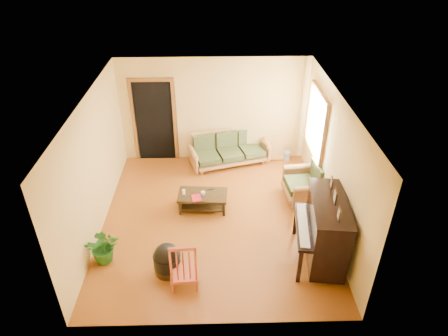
{
  "coord_description": "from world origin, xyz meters",
  "views": [
    {
      "loc": [
        0.03,
        -6.38,
        5.24
      ],
      "look_at": [
        0.19,
        0.2,
        1.1
      ],
      "focal_mm": 32.0,
      "sensor_mm": 36.0,
      "label": 1
    }
  ],
  "objects_px": {
    "footstool": "(167,262)",
    "potted_plant": "(104,246)",
    "coffee_table": "(203,201)",
    "ceramic_crock": "(287,156)",
    "piano": "(326,231)",
    "red_chair": "(184,262)",
    "sofa": "(230,149)",
    "armchair": "(303,181)"
  },
  "relations": [
    {
      "from": "coffee_table",
      "to": "ceramic_crock",
      "type": "height_order",
      "value": "coffee_table"
    },
    {
      "from": "ceramic_crock",
      "to": "sofa",
      "type": "bearing_deg",
      "value": -173.56
    },
    {
      "from": "red_chair",
      "to": "ceramic_crock",
      "type": "distance_m",
      "value": 4.65
    },
    {
      "from": "sofa",
      "to": "piano",
      "type": "relative_size",
      "value": 1.35
    },
    {
      "from": "footstool",
      "to": "ceramic_crock",
      "type": "height_order",
      "value": "footstool"
    },
    {
      "from": "coffee_table",
      "to": "footstool",
      "type": "relative_size",
      "value": 2.17
    },
    {
      "from": "footstool",
      "to": "potted_plant",
      "type": "height_order",
      "value": "potted_plant"
    },
    {
      "from": "coffee_table",
      "to": "potted_plant",
      "type": "distance_m",
      "value": 2.26
    },
    {
      "from": "footstool",
      "to": "potted_plant",
      "type": "bearing_deg",
      "value": 164.81
    },
    {
      "from": "footstool",
      "to": "coffee_table",
      "type": "bearing_deg",
      "value": 72.05
    },
    {
      "from": "armchair",
      "to": "potted_plant",
      "type": "distance_m",
      "value": 4.27
    },
    {
      "from": "coffee_table",
      "to": "red_chair",
      "type": "relative_size",
      "value": 1.04
    },
    {
      "from": "armchair",
      "to": "red_chair",
      "type": "distance_m",
      "value": 3.38
    },
    {
      "from": "sofa",
      "to": "armchair",
      "type": "bearing_deg",
      "value": -60.34
    },
    {
      "from": "footstool",
      "to": "red_chair",
      "type": "relative_size",
      "value": 0.48
    },
    {
      "from": "sofa",
      "to": "piano",
      "type": "bearing_deg",
      "value": -81.16
    },
    {
      "from": "coffee_table",
      "to": "red_chair",
      "type": "height_order",
      "value": "red_chair"
    },
    {
      "from": "potted_plant",
      "to": "armchair",
      "type": "bearing_deg",
      "value": 24.76
    },
    {
      "from": "piano",
      "to": "armchair",
      "type": "bearing_deg",
      "value": 97.81
    },
    {
      "from": "piano",
      "to": "ceramic_crock",
      "type": "height_order",
      "value": "piano"
    },
    {
      "from": "sofa",
      "to": "red_chair",
      "type": "xyz_separation_m",
      "value": [
        -0.89,
        -3.83,
        0.08
      ]
    },
    {
      "from": "coffee_table",
      "to": "piano",
      "type": "height_order",
      "value": "piano"
    },
    {
      "from": "sofa",
      "to": "armchair",
      "type": "distance_m",
      "value": 2.13
    },
    {
      "from": "red_chair",
      "to": "sofa",
      "type": "bearing_deg",
      "value": 73.17
    },
    {
      "from": "piano",
      "to": "ceramic_crock",
      "type": "relative_size",
      "value": 6.22
    },
    {
      "from": "red_chair",
      "to": "ceramic_crock",
      "type": "height_order",
      "value": "red_chair"
    },
    {
      "from": "coffee_table",
      "to": "piano",
      "type": "distance_m",
      "value": 2.69
    },
    {
      "from": "sofa",
      "to": "red_chair",
      "type": "relative_size",
      "value": 1.96
    },
    {
      "from": "sofa",
      "to": "potted_plant",
      "type": "distance_m",
      "value": 4.02
    },
    {
      "from": "sofa",
      "to": "ceramic_crock",
      "type": "distance_m",
      "value": 1.49
    },
    {
      "from": "sofa",
      "to": "armchair",
      "type": "relative_size",
      "value": 2.13
    },
    {
      "from": "sofa",
      "to": "potted_plant",
      "type": "bearing_deg",
      "value": -142.07
    },
    {
      "from": "armchair",
      "to": "footstool",
      "type": "distance_m",
      "value": 3.45
    },
    {
      "from": "coffee_table",
      "to": "ceramic_crock",
      "type": "relative_size",
      "value": 4.46
    },
    {
      "from": "potted_plant",
      "to": "piano",
      "type": "bearing_deg",
      "value": -0.52
    },
    {
      "from": "coffee_table",
      "to": "footstool",
      "type": "xyz_separation_m",
      "value": [
        -0.58,
        -1.78,
        0.04
      ]
    },
    {
      "from": "footstool",
      "to": "ceramic_crock",
      "type": "xyz_separation_m",
      "value": [
        2.66,
        3.74,
        -0.11
      ]
    },
    {
      "from": "sofa",
      "to": "red_chair",
      "type": "distance_m",
      "value": 3.94
    },
    {
      "from": "coffee_table",
      "to": "armchair",
      "type": "xyz_separation_m",
      "value": [
        2.16,
        0.32,
        0.27
      ]
    },
    {
      "from": "footstool",
      "to": "potted_plant",
      "type": "relative_size",
      "value": 0.71
    },
    {
      "from": "footstool",
      "to": "red_chair",
      "type": "distance_m",
      "value": 0.49
    },
    {
      "from": "piano",
      "to": "red_chair",
      "type": "distance_m",
      "value": 2.51
    }
  ]
}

